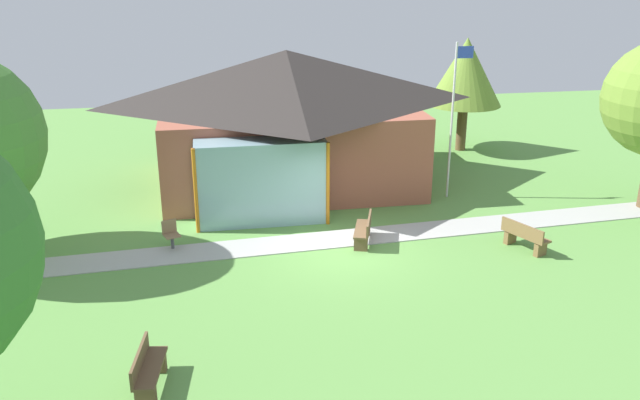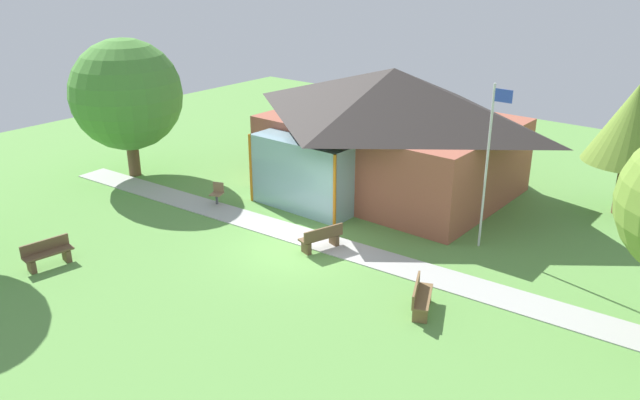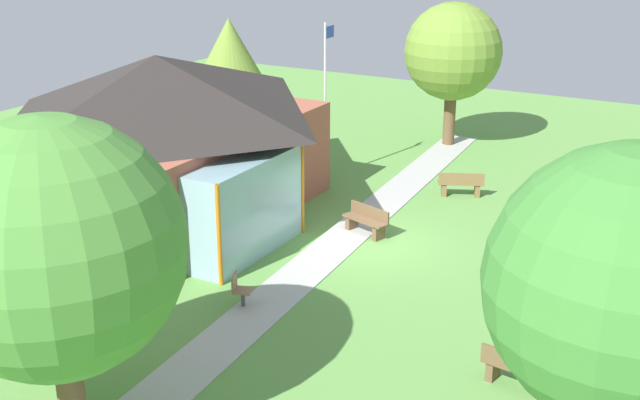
{
  "view_description": "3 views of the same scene",
  "coord_description": "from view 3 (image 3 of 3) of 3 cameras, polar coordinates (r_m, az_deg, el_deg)",
  "views": [
    {
      "loc": [
        -3.79,
        -17.68,
        8.07
      ],
      "look_at": [
        -0.38,
        1.77,
        0.93
      ],
      "focal_mm": 37.47,
      "sensor_mm": 36.0,
      "label": 1
    },
    {
      "loc": [
        12.6,
        -14.38,
        9.22
      ],
      "look_at": [
        -0.33,
        1.53,
        1.14
      ],
      "focal_mm": 35.5,
      "sensor_mm": 36.0,
      "label": 2
    },
    {
      "loc": [
        -19.69,
        -9.52,
        9.25
      ],
      "look_at": [
        -0.54,
        1.18,
        1.31
      ],
      "focal_mm": 46.29,
      "sensor_mm": 36.0,
      "label": 3
    }
  ],
  "objects": [
    {
      "name": "ground_plane",
      "position": [
        23.75,
        3.14,
        -3.06
      ],
      "size": [
        44.0,
        44.0,
        0.0
      ],
      "primitive_type": "plane",
      "color": "#609947"
    },
    {
      "name": "pavilion",
      "position": [
        25.65,
        -10.81,
        4.49
      ],
      "size": [
        10.18,
        8.64,
        4.98
      ],
      "color": "#A35642",
      "rests_on": "ground_plane"
    },
    {
      "name": "tree_east_hedge",
      "position": [
        33.08,
        9.18,
        10.07
      ],
      "size": [
        3.82,
        3.82,
        5.68
      ],
      "color": "brown",
      "rests_on": "ground_plane"
    },
    {
      "name": "bench_front_left",
      "position": [
        17.34,
        13.51,
        -11.39
      ],
      "size": [
        0.63,
        1.54,
        0.84
      ],
      "rotation": [
        0.0,
        0.0,
        4.58
      ],
      "color": "brown",
      "rests_on": "ground_plane"
    },
    {
      "name": "bench_rear_near_path",
      "position": [
        24.32,
        3.22,
        -1.47
      ],
      "size": [
        0.87,
        1.56,
        0.84
      ],
      "rotation": [
        0.0,
        0.0,
        1.26
      ],
      "color": "brown",
      "rests_on": "ground_plane"
    },
    {
      "name": "footpath",
      "position": [
        24.04,
        1.58,
        -2.7
      ],
      "size": [
        24.49,
        2.94,
        0.03
      ],
      "primitive_type": "cube",
      "rotation": [
        0.0,
        0.0,
        0.07
      ],
      "color": "#ADADA8",
      "rests_on": "ground_plane"
    },
    {
      "name": "bench_mid_right",
      "position": [
        27.81,
        9.71,
        1.05
      ],
      "size": [
        1.02,
        1.55,
        0.84
      ],
      "rotation": [
        0.0,
        0.0,
        5.14
      ],
      "color": "brown",
      "rests_on": "ground_plane"
    },
    {
      "name": "tree_west_hedge",
      "position": [
        15.12,
        -17.93,
        -3.17
      ],
      "size": [
        4.71,
        4.71,
        5.94
      ],
      "color": "brown",
      "rests_on": "ground_plane"
    },
    {
      "name": "tree_behind_pavilion_right",
      "position": [
        33.8,
        -6.26,
        9.93
      ],
      "size": [
        3.22,
        3.22,
        4.94
      ],
      "color": "brown",
      "rests_on": "ground_plane"
    },
    {
      "name": "flagpole",
      "position": [
        28.5,
        0.38,
        7.29
      ],
      "size": [
        0.64,
        0.08,
        5.48
      ],
      "color": "silver",
      "rests_on": "ground_plane"
    },
    {
      "name": "tree_lawn_corner",
      "position": [
        12.55,
        20.55,
        -5.69
      ],
      "size": [
        4.17,
        4.17,
        6.21
      ],
      "color": "brown",
      "rests_on": "ground_plane"
    },
    {
      "name": "patio_chair_west",
      "position": [
        20.08,
        -5.55,
        -6.3
      ],
      "size": [
        0.57,
        0.57,
        0.86
      ],
      "rotation": [
        0.0,
        0.0,
        3.51
      ],
      "color": "#8C6B4C",
      "rests_on": "ground_plane"
    }
  ]
}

